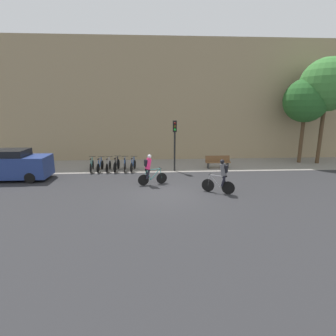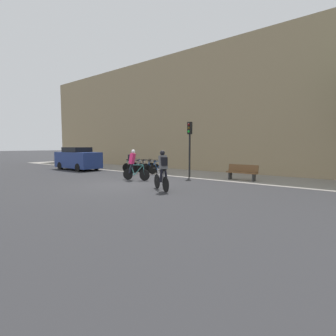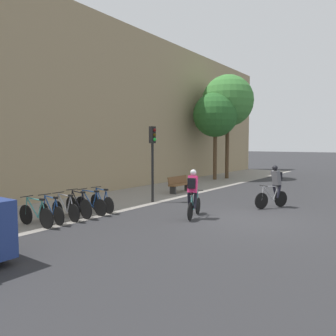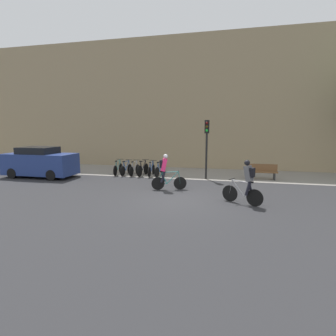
# 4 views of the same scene
# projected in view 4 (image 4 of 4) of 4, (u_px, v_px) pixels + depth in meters

# --- Properties ---
(ground) EXTENTS (200.00, 200.00, 0.00)m
(ground) POSITION_uv_depth(u_px,v_px,m) (177.00, 200.00, 11.00)
(ground) COLOR #2B2B2D
(kerb_strip) EXTENTS (44.00, 4.50, 0.01)m
(kerb_strip) POSITION_uv_depth(u_px,v_px,m) (196.00, 173.00, 17.50)
(kerb_strip) COLOR gray
(kerb_strip) RESTS_ON ground
(building_facade) EXTENTS (44.00, 0.60, 9.63)m
(building_facade) POSITION_uv_depth(u_px,v_px,m) (201.00, 103.00, 19.22)
(building_facade) COLOR #9E8966
(building_facade) RESTS_ON ground
(cyclist_pink) EXTENTS (1.66, 0.64, 1.76)m
(cyclist_pink) POSITION_uv_depth(u_px,v_px,m) (165.00, 171.00, 12.68)
(cyclist_pink) COLOR black
(cyclist_pink) RESTS_ON ground
(cyclist_grey) EXTENTS (1.54, 0.85, 1.78)m
(cyclist_grey) POSITION_uv_depth(u_px,v_px,m) (247.00, 181.00, 10.20)
(cyclist_grey) COLOR black
(cyclist_grey) RESTS_ON ground
(parked_bike_0) EXTENTS (0.46, 1.70, 0.96)m
(parked_bike_0) POSITION_uv_depth(u_px,v_px,m) (118.00, 168.00, 16.98)
(parked_bike_0) COLOR black
(parked_bike_0) RESTS_ON ground
(parked_bike_1) EXTENTS (0.46, 1.60, 0.95)m
(parked_bike_1) POSITION_uv_depth(u_px,v_px,m) (126.00, 169.00, 16.85)
(parked_bike_1) COLOR black
(parked_bike_1) RESTS_ON ground
(parked_bike_2) EXTENTS (0.46, 1.62, 0.95)m
(parked_bike_2) POSITION_uv_depth(u_px,v_px,m) (134.00, 169.00, 16.73)
(parked_bike_2) COLOR black
(parked_bike_2) RESTS_ON ground
(parked_bike_3) EXTENTS (0.46, 1.68, 0.99)m
(parked_bike_3) POSITION_uv_depth(u_px,v_px,m) (143.00, 169.00, 16.60)
(parked_bike_3) COLOR black
(parked_bike_3) RESTS_ON ground
(parked_bike_4) EXTENTS (0.46, 1.67, 0.95)m
(parked_bike_4) POSITION_uv_depth(u_px,v_px,m) (151.00, 170.00, 16.47)
(parked_bike_4) COLOR black
(parked_bike_4) RESTS_ON ground
(parked_bike_5) EXTENTS (0.46, 1.58, 0.96)m
(parked_bike_5) POSITION_uv_depth(u_px,v_px,m) (160.00, 170.00, 16.35)
(parked_bike_5) COLOR black
(parked_bike_5) RESTS_ON ground
(traffic_light_pole) EXTENTS (0.26, 0.30, 3.45)m
(traffic_light_pole) POSITION_uv_depth(u_px,v_px,m) (207.00, 138.00, 15.17)
(traffic_light_pole) COLOR black
(traffic_light_pole) RESTS_ON ground
(bench) EXTENTS (1.78, 0.44, 0.89)m
(bench) POSITION_uv_depth(u_px,v_px,m) (261.00, 171.00, 15.40)
(bench) COLOR brown
(bench) RESTS_ON ground
(parked_car) EXTENTS (4.30, 1.84, 1.85)m
(parked_car) POSITION_uv_depth(u_px,v_px,m) (40.00, 163.00, 16.05)
(parked_car) COLOR navy
(parked_car) RESTS_ON ground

